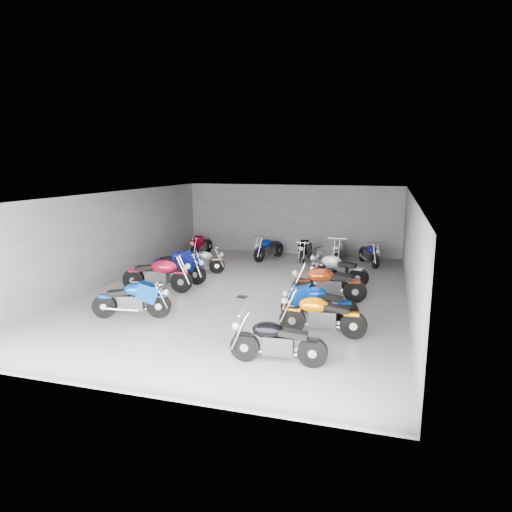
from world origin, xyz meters
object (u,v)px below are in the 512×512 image
Objects in this scene: motorcycle_left_e at (179,266)px; motorcycle_back_e at (339,250)px; motorcycle_back_d at (306,250)px; motorcycle_left_d at (158,275)px; motorcycle_left_f at (200,262)px; motorcycle_back_f at (369,254)px; drain_grate at (242,297)px; motorcycle_right_c at (318,303)px; motorcycle_right_f at (337,269)px; motorcycle_back_a at (201,245)px; motorcycle_right_a at (277,341)px; motorcycle_right_d at (327,284)px; motorcycle_right_b at (321,315)px; motorcycle_right_e at (334,280)px; motorcycle_back_c at (269,248)px; motorcycle_left_b at (132,300)px.

motorcycle_left_e is 7.19m from motorcycle_back_e.
motorcycle_back_e reaches higher than motorcycle_back_d.
motorcycle_left_d is 1.26× the size of motorcycle_left_f.
motorcycle_back_d is 1.08× the size of motorcycle_back_f.
drain_grate is 3.13m from motorcycle_right_c.
motorcycle_right_f is at bearing 42.83° from drain_grate.
motorcycle_right_a is at bearing 125.21° from motorcycle_back_a.
motorcycle_back_a is (-3.92, 5.94, 0.47)m from drain_grate.
motorcycle_right_c is 1.05× the size of motorcycle_back_d.
motorcycle_right_d is 1.15× the size of motorcycle_back_d.
motorcycle_right_c is (5.52, -1.42, -0.07)m from motorcycle_left_d.
motorcycle_right_b is at bearing 25.71° from motorcycle_left_f.
motorcycle_back_f is at bearing -6.16° from motorcycle_right_b.
motorcycle_left_e is at bearing 45.31° from motorcycle_back_e.
motorcycle_back_a is at bearing -152.66° from motorcycle_left_e.
motorcycle_back_e is (4.87, 3.75, 0.02)m from motorcycle_left_f.
drain_grate is at bearing 70.16° from motorcycle_back_e.
motorcycle_right_e is at bearing 95.37° from motorcycle_back_e.
motorcycle_right_f is 1.07× the size of motorcycle_back_c.
motorcycle_left_f is 8.43m from motorcycle_right_a.
motorcycle_right_b is 1.15× the size of motorcycle_right_e.
motorcycle_right_b is at bearing 59.94° from motorcycle_left_d.
motorcycle_right_c is at bearing 170.90° from motorcycle_right_d.
motorcycle_back_a is 1.07× the size of motorcycle_back_f.
motorcycle_right_d is (-0.01, 1.87, 0.05)m from motorcycle_right_c.
motorcycle_right_e is 1.02× the size of motorcycle_back_f.
motorcycle_right_e is 0.95× the size of motorcycle_back_a.
motorcycle_back_c reaches higher than motorcycle_back_a.
motorcycle_right_a is at bearing 125.38° from motorcycle_back_c.
motorcycle_right_e is 5.70m from motorcycle_back_c.
motorcycle_right_a reaches higher than motorcycle_right_e.
motorcycle_right_d is at bearing 6.33° from drain_grate.
motorcycle_right_f is at bearing 108.14° from motorcycle_left_d.
motorcycle_right_b is at bearing 94.27° from motorcycle_back_e.
motorcycle_right_f is (2.69, 2.50, 0.53)m from drain_grate.
motorcycle_left_b is at bearing 146.00° from motorcycle_right_e.
motorcycle_right_f reaches higher than motorcycle_back_d.
motorcycle_left_f is 0.82× the size of motorcycle_right_d.
motorcycle_back_a is (-1.07, 6.09, -0.10)m from motorcycle_left_d.
motorcycle_back_c is (-3.32, 5.52, -0.05)m from motorcycle_right_d.
motorcycle_right_d reaches higher than motorcycle_right_a.
motorcycle_left_e is 1.26× the size of motorcycle_right_e.
motorcycle_back_c is at bearing 152.28° from motorcycle_left_b.
motorcycle_right_c is 0.91× the size of motorcycle_right_d.
motorcycle_left_e is at bearing 63.82° from motorcycle_right_c.
motorcycle_right_d is (5.18, -2.21, 0.08)m from motorcycle_left_f.
motorcycle_left_f is 0.96× the size of motorcycle_back_a.
motorcycle_right_b is at bearing 60.46° from motorcycle_back_f.
motorcycle_right_f is (-0.06, 1.24, 0.07)m from motorcycle_right_e.
motorcycle_left_d is 5.78m from motorcycle_right_e.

